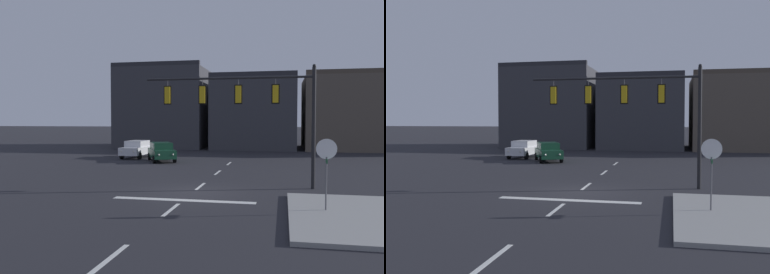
# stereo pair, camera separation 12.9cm
# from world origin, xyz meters

# --- Properties ---
(ground_plane) EXTENTS (400.00, 400.00, 0.00)m
(ground_plane) POSITION_xyz_m (0.00, 0.00, 0.00)
(ground_plane) COLOR #232328
(sidewalk_near_corner) EXTENTS (5.00, 8.00, 0.15)m
(sidewalk_near_corner) POSITION_xyz_m (7.00, -4.00, 0.07)
(sidewalk_near_corner) COLOR gray
(sidewalk_near_corner) RESTS_ON ground
(stop_bar_paint) EXTENTS (6.40, 0.50, 0.01)m
(stop_bar_paint) POSITION_xyz_m (0.00, -2.00, 0.00)
(stop_bar_paint) COLOR silver
(stop_bar_paint) RESTS_ON ground
(lane_centreline) EXTENTS (0.16, 26.40, 0.01)m
(lane_centreline) POSITION_xyz_m (0.00, 2.00, 0.00)
(lane_centreline) COLOR silver
(lane_centreline) RESTS_ON ground
(signal_mast_near_side) EXTENTS (8.93, 0.45, 6.37)m
(signal_mast_near_side) POSITION_xyz_m (2.62, 2.38, 4.47)
(signal_mast_near_side) COLOR black
(signal_mast_near_side) RESTS_ON ground
(stop_sign) EXTENTS (0.76, 0.64, 2.83)m
(stop_sign) POSITION_xyz_m (5.88, -3.50, 2.14)
(stop_sign) COLOR #56565B
(stop_sign) RESTS_ON ground
(car_lot_nearside) EXTENTS (3.53, 4.75, 1.61)m
(car_lot_nearside) POSITION_xyz_m (-5.88, 14.65, 0.86)
(car_lot_nearside) COLOR #143D28
(car_lot_nearside) RESTS_ON ground
(car_lot_middle) EXTENTS (2.05, 4.51, 1.61)m
(car_lot_middle) POSITION_xyz_m (-9.07, 17.36, 0.86)
(car_lot_middle) COLOR silver
(car_lot_middle) RESTS_ON ground
(building_row) EXTENTS (45.24, 13.17, 10.46)m
(building_row) POSITION_xyz_m (4.74, 34.03, 4.58)
(building_row) COLOR #38383D
(building_row) RESTS_ON ground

